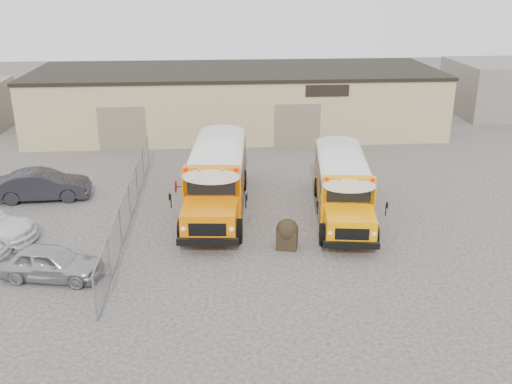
{
  "coord_description": "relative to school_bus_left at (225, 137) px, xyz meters",
  "views": [
    {
      "loc": [
        -1.78,
        -23.24,
        11.23
      ],
      "look_at": [
        0.14,
        2.01,
        1.6
      ],
      "focal_mm": 40.0,
      "sensor_mm": 36.0,
      "label": 1
    }
  ],
  "objects": [
    {
      "name": "chainlink_fence",
      "position": [
        -4.9,
        -8.1,
        -0.94
      ],
      "size": [
        0.07,
        18.07,
        1.81
      ],
      "color": "gray",
      "rests_on": "ground"
    },
    {
      "name": "warehouse",
      "position": [
        1.1,
        8.9,
        0.53
      ],
      "size": [
        30.2,
        10.2,
        4.67
      ],
      "color": "tan",
      "rests_on": "ground"
    },
    {
      "name": "school_bus_right",
      "position": [
        6.49,
        -1.98,
        -0.19
      ],
      "size": [
        3.67,
        10.0,
        2.86
      ],
      "color": "#FF9600",
      "rests_on": "ground"
    },
    {
      "name": "car_silver",
      "position": [
        -7.23,
        -13.87,
        -1.15
      ],
      "size": [
        4.31,
        2.41,
        1.39
      ],
      "primitive_type": "imported",
      "rotation": [
        0.0,
        0.0,
        1.37
      ],
      "color": "#AAA9AE",
      "rests_on": "ground"
    },
    {
      "name": "tarp_bundle",
      "position": [
        2.4,
        -11.87,
        -1.15
      ],
      "size": [
        1.06,
        0.99,
        1.35
      ],
      "color": "black",
      "rests_on": "ground"
    },
    {
      "name": "ground",
      "position": [
        1.1,
        -11.1,
        -1.84
      ],
      "size": [
        120.0,
        120.0,
        0.0
      ],
      "primitive_type": "plane",
      "color": "#312F2D",
      "rests_on": "ground"
    },
    {
      "name": "car_dark",
      "position": [
        -9.85,
        -5.1,
        -1.04
      ],
      "size": [
        4.95,
        1.97,
        1.6
      ],
      "primitive_type": "imported",
      "rotation": [
        0.0,
        0.0,
        1.63
      ],
      "color": "black",
      "rests_on": "ground"
    },
    {
      "name": "school_bus_left",
      "position": [
        0.0,
        0.0,
        0.0
      ],
      "size": [
        3.8,
        11.08,
        3.19
      ],
      "color": "orange",
      "rests_on": "ground"
    }
  ]
}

